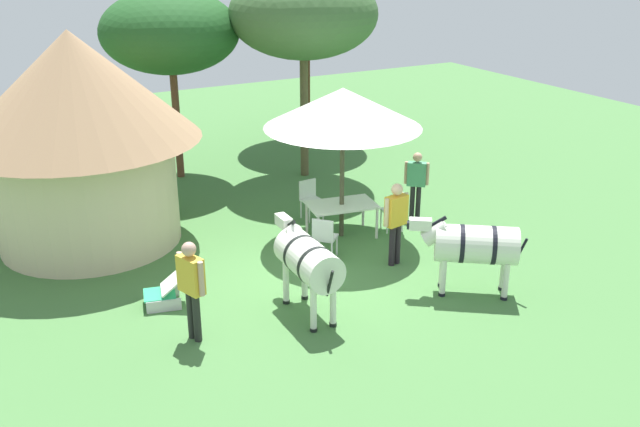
{
  "coord_description": "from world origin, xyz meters",
  "views": [
    {
      "loc": [
        -5.68,
        -10.83,
        6.14
      ],
      "look_at": [
        0.54,
        0.45,
        1.0
      ],
      "focal_mm": 39.22,
      "sensor_mm": 36.0,
      "label": 1
    }
  ],
  "objects_px": {
    "zebra_nearest_camera": "(473,245)",
    "patio_dining_table": "(342,207)",
    "patio_chair_east_end": "(324,236)",
    "striped_lounge_chair": "(166,291)",
    "guest_behind_table": "(416,179)",
    "acacia_tree_left_background": "(303,14)",
    "thatched_hut": "(79,126)",
    "zebra_by_umbrella": "(307,259)",
    "patio_chair_west_end": "(396,207)",
    "standing_watcher": "(191,282)",
    "guest_beside_umbrella": "(396,217)",
    "acacia_tree_far_lawn": "(170,32)",
    "patio_chair_near_hut": "(310,197)",
    "shade_umbrella": "(343,108)"
  },
  "relations": [
    {
      "from": "patio_chair_near_hut",
      "to": "striped_lounge_chair",
      "type": "bearing_deg",
      "value": 25.03
    },
    {
      "from": "patio_chair_west_end",
      "to": "zebra_by_umbrella",
      "type": "xyz_separation_m",
      "value": [
        -3.47,
        -2.36,
        0.51
      ]
    },
    {
      "from": "patio_chair_west_end",
      "to": "zebra_nearest_camera",
      "type": "bearing_deg",
      "value": -176.83
    },
    {
      "from": "patio_chair_west_end",
      "to": "acacia_tree_far_lawn",
      "type": "distance_m",
      "value": 7.42
    },
    {
      "from": "thatched_hut",
      "to": "guest_beside_umbrella",
      "type": "height_order",
      "value": "thatched_hut"
    },
    {
      "from": "thatched_hut",
      "to": "acacia_tree_left_background",
      "type": "xyz_separation_m",
      "value": [
        6.08,
        1.75,
        1.75
      ]
    },
    {
      "from": "patio_chair_west_end",
      "to": "acacia_tree_far_lawn",
      "type": "bearing_deg",
      "value": 39.52
    },
    {
      "from": "guest_beside_umbrella",
      "to": "zebra_by_umbrella",
      "type": "xyz_separation_m",
      "value": [
        -2.43,
        -0.88,
        0.0
      ]
    },
    {
      "from": "thatched_hut",
      "to": "standing_watcher",
      "type": "relative_size",
      "value": 2.86
    },
    {
      "from": "guest_behind_table",
      "to": "acacia_tree_left_background",
      "type": "distance_m",
      "value": 5.28
    },
    {
      "from": "patio_dining_table",
      "to": "acacia_tree_far_lawn",
      "type": "height_order",
      "value": "acacia_tree_far_lawn"
    },
    {
      "from": "thatched_hut",
      "to": "zebra_by_umbrella",
      "type": "distance_m",
      "value": 5.82
    },
    {
      "from": "thatched_hut",
      "to": "guest_behind_table",
      "type": "distance_m",
      "value": 7.41
    },
    {
      "from": "patio_chair_west_end",
      "to": "standing_watcher",
      "type": "height_order",
      "value": "standing_watcher"
    },
    {
      "from": "acacia_tree_far_lawn",
      "to": "patio_chair_east_end",
      "type": "bearing_deg",
      "value": -82.38
    },
    {
      "from": "guest_beside_umbrella",
      "to": "guest_behind_table",
      "type": "distance_m",
      "value": 2.62
    },
    {
      "from": "standing_watcher",
      "to": "patio_chair_west_end",
      "type": "bearing_deg",
      "value": 93.34
    },
    {
      "from": "guest_beside_umbrella",
      "to": "striped_lounge_chair",
      "type": "relative_size",
      "value": 1.91
    },
    {
      "from": "patio_chair_east_end",
      "to": "guest_behind_table",
      "type": "bearing_deg",
      "value": 64.75
    },
    {
      "from": "standing_watcher",
      "to": "patio_chair_east_end",
      "type": "bearing_deg",
      "value": 97.33
    },
    {
      "from": "patio_chair_east_end",
      "to": "guest_beside_umbrella",
      "type": "relative_size",
      "value": 0.53
    },
    {
      "from": "zebra_by_umbrella",
      "to": "acacia_tree_far_lawn",
      "type": "relative_size",
      "value": 0.43
    },
    {
      "from": "acacia_tree_far_lawn",
      "to": "guest_beside_umbrella",
      "type": "bearing_deg",
      "value": -74.93
    },
    {
      "from": "acacia_tree_far_lawn",
      "to": "striped_lounge_chair",
      "type": "bearing_deg",
      "value": -110.38
    },
    {
      "from": "patio_chair_west_end",
      "to": "guest_beside_umbrella",
      "type": "distance_m",
      "value": 1.87
    },
    {
      "from": "shade_umbrella",
      "to": "patio_dining_table",
      "type": "bearing_deg",
      "value": -90.0
    },
    {
      "from": "striped_lounge_chair",
      "to": "acacia_tree_left_background",
      "type": "relative_size",
      "value": 0.16
    },
    {
      "from": "patio_chair_east_end",
      "to": "striped_lounge_chair",
      "type": "xyz_separation_m",
      "value": [
        -3.38,
        -0.28,
        -0.26
      ]
    },
    {
      "from": "guest_behind_table",
      "to": "patio_chair_east_end",
      "type": "bearing_deg",
      "value": -121.48
    },
    {
      "from": "acacia_tree_left_background",
      "to": "striped_lounge_chair",
      "type": "bearing_deg",
      "value": -136.57
    },
    {
      "from": "patio_chair_west_end",
      "to": "striped_lounge_chair",
      "type": "relative_size",
      "value": 1.0
    },
    {
      "from": "patio_chair_east_end",
      "to": "striped_lounge_chair",
      "type": "height_order",
      "value": "patio_chair_east_end"
    },
    {
      "from": "patio_chair_east_end",
      "to": "zebra_by_umbrella",
      "type": "relative_size",
      "value": 0.43
    },
    {
      "from": "patio_dining_table",
      "to": "acacia_tree_left_background",
      "type": "xyz_separation_m",
      "value": [
        1.25,
        4.11,
        3.62
      ]
    },
    {
      "from": "patio_chair_west_end",
      "to": "zebra_nearest_camera",
      "type": "distance_m",
      "value": 3.21
    },
    {
      "from": "thatched_hut",
      "to": "patio_chair_west_end",
      "type": "relative_size",
      "value": 5.48
    },
    {
      "from": "standing_watcher",
      "to": "patio_dining_table",
      "type": "bearing_deg",
      "value": 101.71
    },
    {
      "from": "thatched_hut",
      "to": "patio_chair_east_end",
      "type": "distance_m",
      "value": 5.46
    },
    {
      "from": "guest_behind_table",
      "to": "patio_dining_table",
      "type": "bearing_deg",
      "value": -136.73
    },
    {
      "from": "thatched_hut",
      "to": "striped_lounge_chair",
      "type": "height_order",
      "value": "thatched_hut"
    },
    {
      "from": "patio_chair_east_end",
      "to": "patio_chair_west_end",
      "type": "relative_size",
      "value": 1.0
    },
    {
      "from": "thatched_hut",
      "to": "guest_beside_umbrella",
      "type": "xyz_separation_m",
      "value": [
        5.03,
        -4.11,
        -1.5
      ]
    },
    {
      "from": "guest_beside_umbrella",
      "to": "acacia_tree_far_lawn",
      "type": "relative_size",
      "value": 0.35
    },
    {
      "from": "shade_umbrella",
      "to": "patio_chair_west_end",
      "type": "height_order",
      "value": "shade_umbrella"
    },
    {
      "from": "patio_chair_east_end",
      "to": "striped_lounge_chair",
      "type": "relative_size",
      "value": 1.0
    },
    {
      "from": "zebra_nearest_camera",
      "to": "patio_dining_table",
      "type": "bearing_deg",
      "value": 48.21
    },
    {
      "from": "zebra_by_umbrella",
      "to": "acacia_tree_far_lawn",
      "type": "distance_m",
      "value": 8.74
    },
    {
      "from": "patio_chair_near_hut",
      "to": "patio_chair_east_end",
      "type": "bearing_deg",
      "value": 64.31
    },
    {
      "from": "patio_chair_east_end",
      "to": "zebra_by_umbrella",
      "type": "distance_m",
      "value": 2.26
    },
    {
      "from": "guest_beside_umbrella",
      "to": "striped_lounge_chair",
      "type": "bearing_deg",
      "value": -18.13
    }
  ]
}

